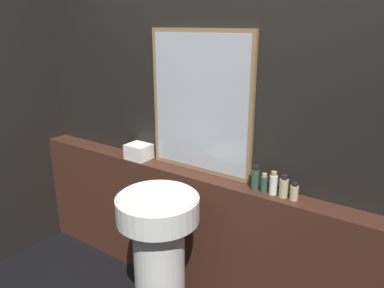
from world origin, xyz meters
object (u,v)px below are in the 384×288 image
(towel_stack, at_px, (139,151))
(conditioner_bottle, at_px, (264,183))
(pedestal_sink, at_px, (159,253))
(shampoo_bottle, at_px, (255,178))
(body_wash_bottle, at_px, (284,187))
(mirror, at_px, (200,103))
(lotion_bottle, at_px, (273,184))
(hand_soap_bottle, at_px, (294,192))

(towel_stack, xyz_separation_m, conditioner_bottle, (0.99, 0.00, -0.00))
(pedestal_sink, height_order, shampoo_bottle, shampoo_bottle)
(shampoo_bottle, height_order, body_wash_bottle, shampoo_bottle)
(shampoo_bottle, bearing_deg, body_wash_bottle, -0.00)
(mirror, relative_size, lotion_bottle, 6.55)
(mirror, bearing_deg, hand_soap_bottle, -5.35)
(pedestal_sink, bearing_deg, body_wash_bottle, 36.56)
(pedestal_sink, bearing_deg, towel_stack, 141.15)
(conditioner_bottle, xyz_separation_m, body_wash_bottle, (0.12, -0.00, 0.01))
(mirror, xyz_separation_m, lotion_bottle, (0.55, -0.06, -0.39))
(conditioner_bottle, distance_m, body_wash_bottle, 0.12)
(mirror, relative_size, towel_stack, 5.42)
(hand_soap_bottle, bearing_deg, towel_stack, 180.00)
(pedestal_sink, height_order, mirror, mirror)
(pedestal_sink, bearing_deg, mirror, 94.44)
(mirror, height_order, body_wash_bottle, mirror)
(shampoo_bottle, relative_size, body_wash_bottle, 1.13)
(pedestal_sink, height_order, lotion_bottle, lotion_bottle)
(hand_soap_bottle, bearing_deg, pedestal_sink, -146.23)
(towel_stack, distance_m, hand_soap_bottle, 1.17)
(pedestal_sink, height_order, conditioner_bottle, conditioner_bottle)
(body_wash_bottle, bearing_deg, conditioner_bottle, 180.00)
(conditioner_bottle, distance_m, hand_soap_bottle, 0.18)
(conditioner_bottle, relative_size, lotion_bottle, 0.82)
(conditioner_bottle, bearing_deg, hand_soap_bottle, -0.00)
(pedestal_sink, xyz_separation_m, towel_stack, (-0.53, 0.43, 0.41))
(pedestal_sink, relative_size, shampoo_bottle, 6.12)
(pedestal_sink, height_order, body_wash_bottle, body_wash_bottle)
(conditioner_bottle, bearing_deg, pedestal_sink, -136.87)
(towel_stack, bearing_deg, shampoo_bottle, 0.00)
(pedestal_sink, distance_m, shampoo_bottle, 0.72)
(pedestal_sink, xyz_separation_m, shampoo_bottle, (0.40, 0.43, 0.43))
(shampoo_bottle, bearing_deg, mirror, 171.73)
(pedestal_sink, relative_size, hand_soap_bottle, 8.99)
(shampoo_bottle, distance_m, body_wash_bottle, 0.18)
(mirror, distance_m, shampoo_bottle, 0.59)
(mirror, bearing_deg, shampoo_bottle, -8.27)
(mirror, bearing_deg, conditioner_bottle, -7.31)
(towel_stack, relative_size, lotion_bottle, 1.21)
(pedestal_sink, distance_m, lotion_bottle, 0.79)
(towel_stack, bearing_deg, lotion_bottle, 0.00)
(conditioner_bottle, bearing_deg, lotion_bottle, 0.00)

